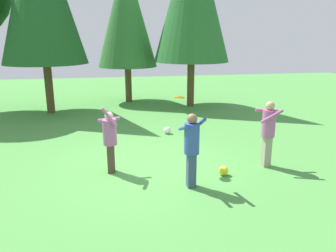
{
  "coord_description": "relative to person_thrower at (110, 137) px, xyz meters",
  "views": [
    {
      "loc": [
        -0.92,
        -8.21,
        3.33
      ],
      "look_at": [
        0.62,
        0.01,
        1.05
      ],
      "focal_mm": 35.17,
      "sensor_mm": 36.0,
      "label": 1
    }
  ],
  "objects": [
    {
      "name": "ground_plane",
      "position": [
        0.9,
        0.31,
        -0.93
      ],
      "size": [
        40.0,
        40.0,
        0.0
      ],
      "primitive_type": "plane",
      "color": "#4C9342"
    },
    {
      "name": "person_thrower",
      "position": [
        0.0,
        0.0,
        0.0
      ],
      "size": [
        0.55,
        0.49,
        1.73
      ],
      "rotation": [
        0.0,
        0.0,
        0.02
      ],
      "color": "#4C382D",
      "rests_on": "ground_plane"
    },
    {
      "name": "person_catcher",
      "position": [
        4.04,
        -0.35,
        0.11
      ],
      "size": [
        0.65,
        0.57,
        1.75
      ],
      "rotation": [
        0.0,
        0.0,
        2.98
      ],
      "color": "gray",
      "rests_on": "ground_plane"
    },
    {
      "name": "person_bystander",
      "position": [
        1.78,
        -1.18,
        0.09
      ],
      "size": [
        0.49,
        0.59,
        1.72
      ],
      "rotation": [
        0.0,
        0.0,
        1.59
      ],
      "color": "#38476B",
      "rests_on": "ground_plane"
    },
    {
      "name": "frisbee",
      "position": [
        1.75,
        0.03,
        0.93
      ],
      "size": [
        0.37,
        0.37,
        0.11
      ],
      "color": "orange"
    },
    {
      "name": "ball_yellow",
      "position": [
        2.73,
        -0.72,
        -0.81
      ],
      "size": [
        0.24,
        0.24,
        0.24
      ],
      "primitive_type": "sphere",
      "color": "yellow",
      "rests_on": "ground_plane"
    },
    {
      "name": "ball_red",
      "position": [
        2.72,
        2.77,
        -0.81
      ],
      "size": [
        0.24,
        0.24,
        0.24
      ],
      "primitive_type": "sphere",
      "color": "red",
      "rests_on": "ground_plane"
    },
    {
      "name": "ball_white",
      "position": [
        2.01,
        3.09,
        -0.81
      ],
      "size": [
        0.25,
        0.25,
        0.25
      ],
      "primitive_type": "sphere",
      "color": "white",
      "rests_on": "ground_plane"
    },
    {
      "name": "tree_center",
      "position": [
        1.11,
        9.34,
        3.54
      ],
      "size": [
        3.0,
        3.0,
        7.16
      ],
      "color": "brown",
      "rests_on": "ground_plane"
    }
  ]
}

